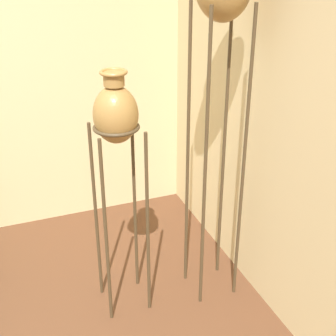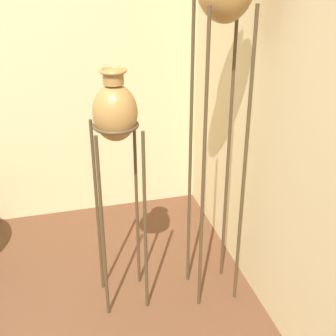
% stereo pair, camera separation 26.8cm
% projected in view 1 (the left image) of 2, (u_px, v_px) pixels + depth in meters
% --- Properties ---
extents(vase_stand_medium, '(0.27, 0.27, 1.50)m').
position_uv_depth(vase_stand_medium, '(116.00, 123.00, 2.49)').
color(vase_stand_medium, '#473823').
rests_on(vase_stand_medium, ground_plane).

